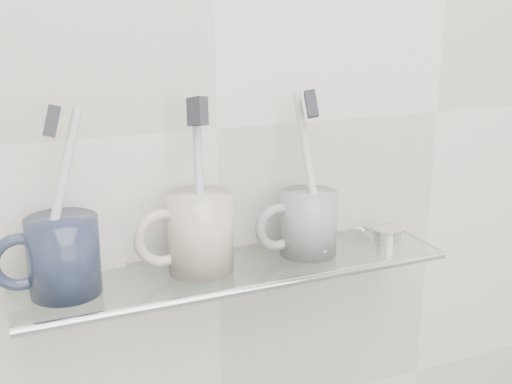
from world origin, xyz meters
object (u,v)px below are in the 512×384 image
mug_left (64,256)px  mug_right (308,223)px  shelf_glass (237,269)px  mug_center (201,233)px

mug_left → mug_right: (0.28, 0.00, -0.00)m
shelf_glass → mug_right: mug_right is taller
mug_right → shelf_glass: bearing=-167.8°
mug_left → mug_right: size_ratio=1.07×
mug_center → mug_right: (0.14, 0.00, -0.01)m
shelf_glass → mug_right: size_ratio=6.50×
mug_left → mug_right: bearing=20.3°
mug_left → mug_center: mug_center is taller
mug_left → shelf_glass: bearing=18.8°
shelf_glass → mug_center: 0.06m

